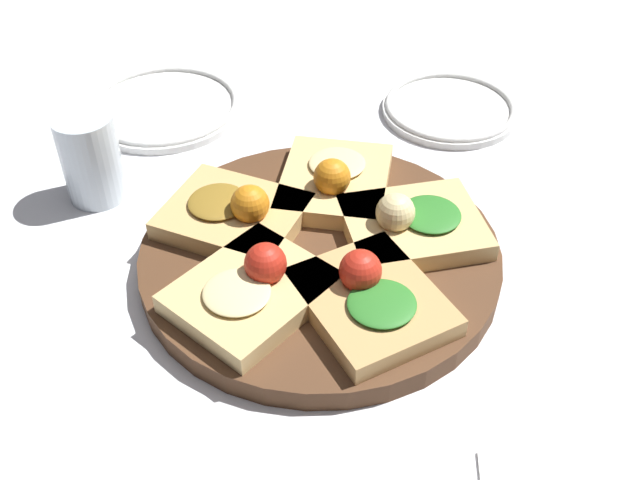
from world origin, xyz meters
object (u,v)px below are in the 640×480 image
serving_board (320,256)px  water_glass (91,158)px  plate_right (450,108)px  plate_left (164,107)px

serving_board → water_glass: 0.30m
serving_board → plate_right: (0.09, 0.35, -0.00)m
serving_board → plate_left: bearing=139.8°
plate_left → serving_board: bearing=-40.2°
serving_board → plate_left: size_ratio=1.77×
serving_board → plate_right: bearing=74.8°
serving_board → plate_left: serving_board is taller
plate_right → plate_left: bearing=-165.5°
serving_board → water_glass: bearing=170.1°
water_glass → serving_board: bearing=-9.9°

